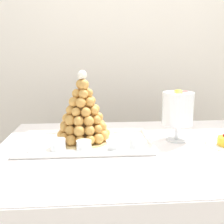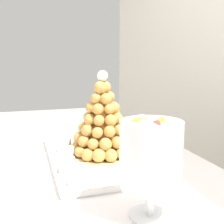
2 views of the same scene
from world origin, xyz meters
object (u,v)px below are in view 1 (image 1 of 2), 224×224
Objects in this scene: dessert_cup_centre at (84,146)px; dessert_cup_right at (136,144)px; dessert_cup_left at (33,147)px; dessert_cup_mid_left at (58,145)px; croquembouche at (83,114)px; dessert_cup_mid_right at (113,146)px; serving_tray at (86,143)px; wine_glass at (83,110)px; macaron_goblet at (178,109)px.

dessert_cup_right is at bearing 0.26° from dessert_cup_centre.
dessert_cup_mid_left reaches higher than dessert_cup_left.
croquembouche reaches higher than dessert_cup_mid_right.
croquembouche reaches higher than dessert_cup_left.
serving_tray is at bearing 133.32° from dessert_cup_mid_right.
wine_glass reaches higher than dessert_cup_left.
dessert_cup_centre is at bearing -1.32° from dessert_cup_left.
dessert_cup_right is (0.22, 0.00, 0.00)m from dessert_cup_centre.
dessert_cup_left is 0.78× the size of dessert_cup_centre.
macaron_goblet is at bearing 3.75° from serving_tray.
dessert_cup_left is (-0.21, -0.14, -0.10)m from croquembouche.
wine_glass is (0.10, 0.30, 0.09)m from dessert_cup_mid_left.
macaron_goblet is at bearing -21.26° from wine_glass.
macaron_goblet is at bearing 12.94° from dessert_cup_mid_left.
serving_tray is 9.67× the size of dessert_cup_mid_left.
croquembouche is 6.66× the size of dessert_cup_left.
dessert_cup_mid_right is at bearing -7.31° from dessert_cup_centre.
dessert_cup_centre is 0.48m from macaron_goblet.
wine_glass is (-0.00, 0.16, -0.02)m from croquembouche.
dessert_cup_mid_left is 1.10× the size of dessert_cup_mid_right.
dessert_cup_right reaches higher than dessert_cup_centre.
dessert_cup_centre is at bearing 172.69° from dessert_cup_mid_right.
dessert_cup_centre is 0.32m from wine_glass.
croquembouche is at bearing 34.10° from dessert_cup_left.
macaron_goblet is (0.43, 0.03, 0.15)m from serving_tray.
serving_tray is 0.23m from wine_glass.
wine_glass reaches higher than dessert_cup_mid_right.
dessert_cup_centre is at bearing -88.06° from wine_glass.
dessert_cup_centre is at bearing -4.43° from dessert_cup_mid_left.
dessert_cup_mid_right is 0.10m from dessert_cup_right.
dessert_cup_left reaches higher than dessert_cup_mid_right.
dessert_cup_mid_left is at bearing -126.44° from croquembouche.
dessert_cup_right is at bearing -1.29° from dessert_cup_mid_left.
dessert_cup_mid_left and dessert_cup_right have the same top height.
croquembouche is 0.20m from dessert_cup_mid_left.
wine_glass is at bearing 158.74° from macaron_goblet.
croquembouche is at bearing 107.90° from serving_tray.
dessert_cup_right is (0.43, -0.00, 0.00)m from dessert_cup_left.
dessert_cup_mid_right is at bearing -3.49° from dessert_cup_left.
dessert_cup_mid_left is 0.38× the size of wine_glass.
macaron_goblet is at bearing 25.02° from dessert_cup_mid_right.
macaron_goblet is (0.55, 0.13, 0.12)m from dessert_cup_mid_left.
dessert_cup_right is 0.39m from wine_glass.
dessert_cup_right is (0.10, 0.02, 0.00)m from dessert_cup_mid_right.
dessert_cup_mid_right is at bearing -51.62° from croquembouche.
wine_glass is (0.20, 0.30, 0.09)m from dessert_cup_left.
dessert_cup_left is 0.88× the size of dessert_cup_mid_right.
dessert_cup_centre is 0.40× the size of wine_glass.
croquembouche reaches higher than serving_tray.
wine_glass is (-0.23, 0.31, 0.09)m from dessert_cup_right.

